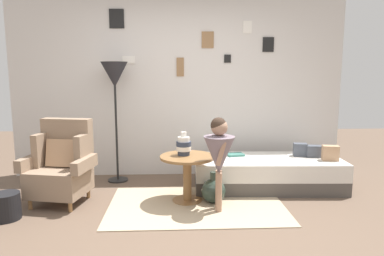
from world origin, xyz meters
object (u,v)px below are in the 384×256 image
(magazine_basket, at_px, (6,206))
(vase_striped, at_px, (184,146))
(daybed, at_px, (267,173))
(book_on_daybed, at_px, (235,155))
(demijohn_near, at_px, (213,191))
(person_child, at_px, (219,152))
(armchair, at_px, (62,165))
(floor_lamp, at_px, (115,80))
(side_table, at_px, (187,168))

(magazine_basket, bearing_deg, vase_striped, 14.20)
(daybed, bearing_deg, book_on_daybed, 158.89)
(book_on_daybed, relative_size, demijohn_near, 0.59)
(vase_striped, distance_m, demijohn_near, 0.63)
(demijohn_near, bearing_deg, vase_striped, 163.90)
(demijohn_near, distance_m, magazine_basket, 2.23)
(vase_striped, xyz_separation_m, person_child, (0.38, -0.34, -0.01))
(person_child, distance_m, book_on_daybed, 1.00)
(magazine_basket, bearing_deg, daybed, 16.60)
(person_child, height_order, demijohn_near, person_child)
(armchair, xyz_separation_m, floor_lamp, (0.52, 0.78, 0.98))
(armchair, bearing_deg, person_child, -11.59)
(floor_lamp, height_order, demijohn_near, floor_lamp)
(side_table, relative_size, magazine_basket, 2.28)
(daybed, relative_size, vase_striped, 6.98)
(person_child, xyz_separation_m, magazine_basket, (-2.23, -0.13, -0.52))
(armchair, xyz_separation_m, book_on_daybed, (2.14, 0.54, -0.02))
(floor_lamp, bearing_deg, demijohn_near, -36.11)
(book_on_daybed, bearing_deg, side_table, -137.60)
(side_table, distance_m, demijohn_near, 0.40)
(side_table, xyz_separation_m, person_child, (0.33, -0.30, 0.25))
(side_table, bearing_deg, daybed, 22.87)
(vase_striped, bearing_deg, magazine_basket, -165.80)
(daybed, xyz_separation_m, book_on_daybed, (-0.41, 0.16, 0.22))
(armchair, distance_m, side_table, 1.47)
(floor_lamp, xyz_separation_m, book_on_daybed, (1.62, -0.24, -1.00))
(vase_striped, distance_m, magazine_basket, 1.98)
(vase_striped, relative_size, floor_lamp, 0.17)
(book_on_daybed, bearing_deg, vase_striped, -141.05)
(armchair, distance_m, person_child, 1.85)
(book_on_daybed, bearing_deg, daybed, -21.11)
(armchair, xyz_separation_m, daybed, (2.54, 0.38, -0.24))
(side_table, xyz_separation_m, floor_lamp, (-0.95, 0.85, 1.01))
(side_table, relative_size, book_on_daybed, 2.90)
(floor_lamp, bearing_deg, person_child, -41.86)
(floor_lamp, relative_size, demijohn_near, 4.46)
(book_on_daybed, bearing_deg, armchair, -165.81)
(armchair, distance_m, vase_striped, 1.45)
(vase_striped, bearing_deg, book_on_daybed, 38.95)
(vase_striped, relative_size, book_on_daybed, 1.26)
(floor_lamp, bearing_deg, daybed, -11.17)
(floor_lamp, distance_m, book_on_daybed, 1.92)
(daybed, relative_size, demijohn_near, 5.21)
(daybed, height_order, floor_lamp, floor_lamp)
(daybed, xyz_separation_m, demijohn_near, (-0.77, -0.52, -0.05))
(vase_striped, bearing_deg, person_child, -41.85)
(person_child, distance_m, magazine_basket, 2.29)
(daybed, relative_size, floor_lamp, 1.17)
(armchair, height_order, person_child, person_child)
(floor_lamp, height_order, book_on_daybed, floor_lamp)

